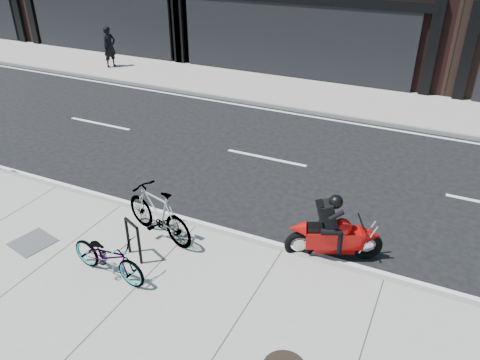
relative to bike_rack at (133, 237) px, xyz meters
The scene contains 9 objects.
ground 3.52m from the bike_rack, 81.39° to the left, with size 120.00×120.00×0.00m, color black.
sidewalk_near 1.75m from the bike_rack, 71.81° to the right, with size 60.00×6.00×0.13m, color gray.
sidewalk_far 11.20m from the bike_rack, 87.34° to the left, with size 60.00×3.50×0.13m, color gray.
bike_rack is the anchor object (origin of this frame).
bicycle_front 0.63m from the bike_rack, 99.73° to the right, with size 0.59×1.69×0.89m, color gray.
bicycle_rear 0.83m from the bike_rack, 87.85° to the left, with size 0.54×1.90×1.14m, color gray.
motorcycle 3.98m from the bike_rack, 27.90° to the left, with size 1.83×1.01×1.45m.
pedestrian 14.34m from the bike_rack, 130.70° to the left, with size 0.65×0.43×1.78m, color black.
utility_grate 2.32m from the bike_rack, 166.97° to the right, with size 0.75×0.75×0.01m, color #535255.
Camera 1 is at (4.46, -9.12, 5.90)m, focal length 35.00 mm.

